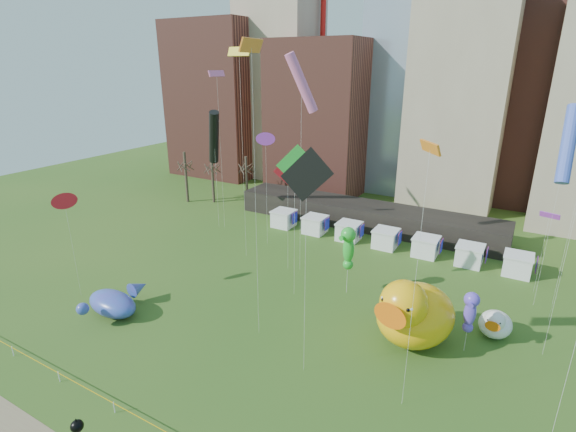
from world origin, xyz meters
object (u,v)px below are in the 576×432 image
Objects in this scene: seahorse_purple at (470,309)px; whale_inflatable at (114,302)px; seahorse_green at (348,245)px; big_duck at (413,312)px; small_duck at (495,323)px.

whale_inflatable is (-29.40, -10.28, -2.80)m from seahorse_purple.
seahorse_green is 1.32× the size of seahorse_purple.
seahorse_green is (-7.90, 5.13, 2.38)m from big_duck.
whale_inflatable is at bearing -146.68° from big_duck.
big_duck is 1.25× the size of seahorse_green.
big_duck is 2.38× the size of small_duck.
seahorse_green is at bearing 160.35° from big_duck.
seahorse_purple is (-1.83, -3.38, 2.64)m from small_duck.
seahorse_green is at bearing 159.26° from seahorse_purple.
small_duck is 0.52× the size of whale_inflatable.
small_duck is at bearing 50.31° from big_duck.
seahorse_green is at bearing 43.92° from whale_inflatable.
seahorse_green reaches higher than small_duck.
big_duck is at bearing -167.22° from seahorse_purple.
seahorse_green is 22.89m from whale_inflatable.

